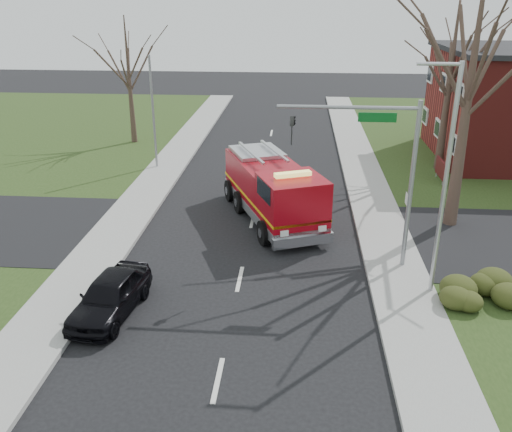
{
  "coord_description": "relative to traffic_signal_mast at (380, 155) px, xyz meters",
  "views": [
    {
      "loc": [
        2.09,
        -18.54,
        10.37
      ],
      "look_at": [
        0.51,
        1.69,
        2.0
      ],
      "focal_mm": 38.0,
      "sensor_mm": 36.0,
      "label": 1
    }
  ],
  "objects": [
    {
      "name": "sidewalk_left",
      "position": [
        -11.41,
        -1.5,
        -4.63
      ],
      "size": [
        2.4,
        80.0,
        0.15
      ],
      "primitive_type": "cube",
      "color": "gray",
      "rests_on": "ground"
    },
    {
      "name": "bare_tree_far",
      "position": [
        5.79,
        13.5,
        1.78
      ],
      "size": [
        5.25,
        5.25,
        10.5
      ],
      "color": "#3E2E25",
      "rests_on": "ground"
    },
    {
      "name": "bare_tree_left",
      "position": [
        -15.21,
        18.5,
        0.86
      ],
      "size": [
        4.5,
        4.5,
        9.0
      ],
      "color": "#3E2E25",
      "rests_on": "ground"
    },
    {
      "name": "parked_car_maroon",
      "position": [
        -9.41,
        -4.27,
        -3.99
      ],
      "size": [
        2.23,
        4.38,
        1.43
      ],
      "primitive_type": "imported",
      "rotation": [
        0.0,
        0.0,
        -0.13
      ],
      "color": "black",
      "rests_on": "ground"
    },
    {
      "name": "streetlight_pole",
      "position": [
        1.93,
        -2.0,
        -0.16
      ],
      "size": [
        1.48,
        0.16,
        8.4
      ],
      "color": "#B7BABF",
      "rests_on": "ground"
    },
    {
      "name": "health_center_sign",
      "position": [
        5.29,
        11.0,
        -3.83
      ],
      "size": [
        0.12,
        2.0,
        1.4
      ],
      "color": "#4B1113",
      "rests_on": "ground"
    },
    {
      "name": "traffic_signal_mast",
      "position": [
        0.0,
        0.0,
        0.0
      ],
      "size": [
        5.29,
        0.18,
        6.8
      ],
      "color": "gray",
      "rests_on": "ground"
    },
    {
      "name": "bare_tree_near",
      "position": [
        4.29,
        4.5,
        2.71
      ],
      "size": [
        6.0,
        6.0,
        12.0
      ],
      "color": "#3E2E25",
      "rests_on": "ground"
    },
    {
      "name": "sidewalk_right",
      "position": [
        0.99,
        -1.5,
        -4.63
      ],
      "size": [
        2.4,
        80.0,
        0.15
      ],
      "primitive_type": "cube",
      "color": "gray",
      "rests_on": "ground"
    },
    {
      "name": "ground",
      "position": [
        -5.21,
        -1.5,
        -4.71
      ],
      "size": [
        120.0,
        120.0,
        0.0
      ],
      "primitive_type": "plane",
      "color": "black",
      "rests_on": "ground"
    },
    {
      "name": "fire_engine",
      "position": [
        -4.21,
        4.67,
        -3.26
      ],
      "size": [
        5.5,
        8.39,
        3.21
      ],
      "rotation": [
        0.0,
        0.0,
        0.38
      ],
      "color": "maroon",
      "rests_on": "ground"
    },
    {
      "name": "hedge_corner",
      "position": [
        3.79,
        -2.5,
        -4.13
      ],
      "size": [
        2.8,
        2.0,
        0.9
      ],
      "primitive_type": "ellipsoid",
      "color": "#253212",
      "rests_on": "lawn_right"
    },
    {
      "name": "utility_pole_far",
      "position": [
        -12.01,
        12.5,
        -1.21
      ],
      "size": [
        0.14,
        0.14,
        7.0
      ],
      "primitive_type": "cylinder",
      "color": "gray",
      "rests_on": "ground"
    }
  ]
}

